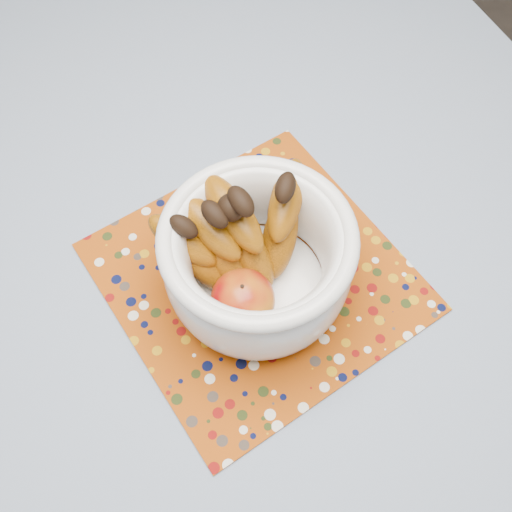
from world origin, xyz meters
The scene contains 4 objects.
table centered at (0.00, 0.00, 0.67)m, with size 1.20×1.20×0.75m.
tablecloth centered at (0.00, 0.00, 0.76)m, with size 1.32×1.32×0.01m, color slate.
placemat centered at (0.02, -0.11, 0.76)m, with size 0.40×0.40×0.00m, color #903907.
fruit_bowl centered at (0.01, -0.12, 0.85)m, with size 0.30×0.25×0.20m.
Camera 1 is at (-0.14, -0.47, 1.53)m, focal length 42.00 mm.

